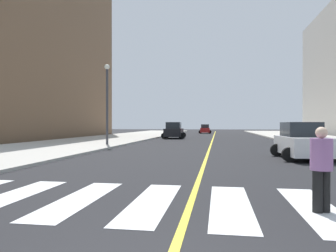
{
  "coord_description": "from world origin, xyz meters",
  "views": [
    {
      "loc": [
        0.62,
        -3.23,
        1.82
      ],
      "look_at": [
        -4.22,
        27.29,
        1.65
      ],
      "focal_mm": 33.75,
      "sensor_mm": 36.0,
      "label": 1
    }
  ],
  "objects_px": {
    "car_black_third": "(174,131)",
    "pedestrian_crossing": "(321,165)",
    "street_lamp": "(107,97)",
    "car_red_nearest": "(205,129)",
    "car_white_second": "(302,142)"
  },
  "relations": [
    {
      "from": "car_black_third",
      "to": "pedestrian_crossing",
      "type": "relative_size",
      "value": 2.67
    },
    {
      "from": "pedestrian_crossing",
      "to": "street_lamp",
      "type": "distance_m",
      "value": 21.48
    },
    {
      "from": "car_red_nearest",
      "to": "pedestrian_crossing",
      "type": "height_order",
      "value": "car_red_nearest"
    },
    {
      "from": "car_black_third",
      "to": "pedestrian_crossing",
      "type": "height_order",
      "value": "car_black_third"
    },
    {
      "from": "car_white_second",
      "to": "car_black_third",
      "type": "xyz_separation_m",
      "value": [
        -9.91,
        22.54,
        0.07
      ]
    },
    {
      "from": "car_black_third",
      "to": "street_lamp",
      "type": "xyz_separation_m",
      "value": [
        -3.49,
        -14.97,
        3.14
      ]
    },
    {
      "from": "car_red_nearest",
      "to": "pedestrian_crossing",
      "type": "distance_m",
      "value": 56.23
    },
    {
      "from": "pedestrian_crossing",
      "to": "street_lamp",
      "type": "xyz_separation_m",
      "value": [
        -11.17,
        18.08,
        3.14
      ]
    },
    {
      "from": "street_lamp",
      "to": "car_white_second",
      "type": "bearing_deg",
      "value": -29.45
    },
    {
      "from": "car_black_third",
      "to": "pedestrian_crossing",
      "type": "xyz_separation_m",
      "value": [
        7.67,
        -33.05,
        -0.0
      ]
    },
    {
      "from": "pedestrian_crossing",
      "to": "street_lamp",
      "type": "bearing_deg",
      "value": 98.52
    },
    {
      "from": "car_black_third",
      "to": "street_lamp",
      "type": "distance_m",
      "value": 15.69
    },
    {
      "from": "car_white_second",
      "to": "street_lamp",
      "type": "xyz_separation_m",
      "value": [
        -13.4,
        7.57,
        3.21
      ]
    },
    {
      "from": "street_lamp",
      "to": "car_black_third",
      "type": "bearing_deg",
      "value": 76.86
    },
    {
      "from": "car_white_second",
      "to": "car_black_third",
      "type": "bearing_deg",
      "value": -68.61
    }
  ]
}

